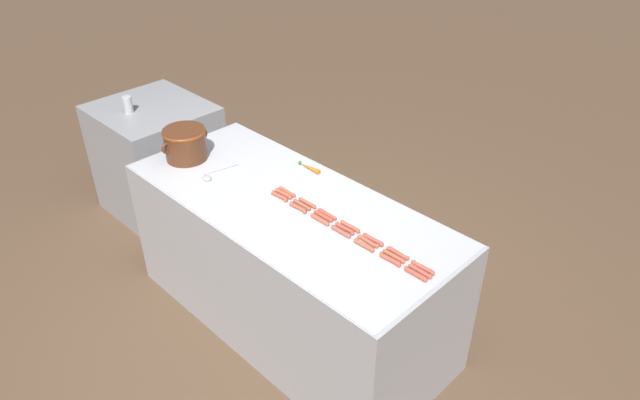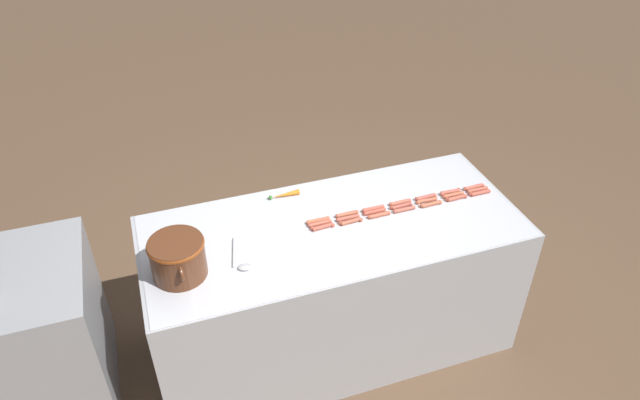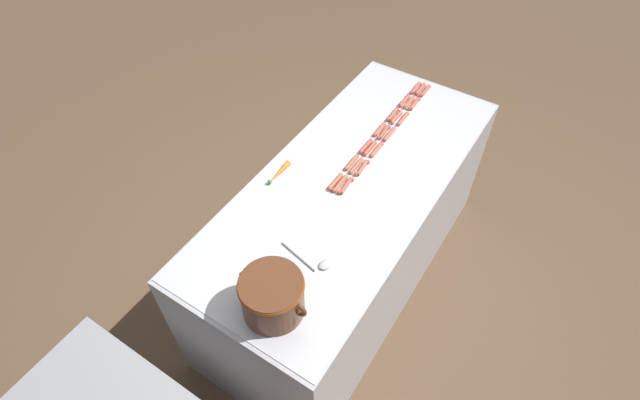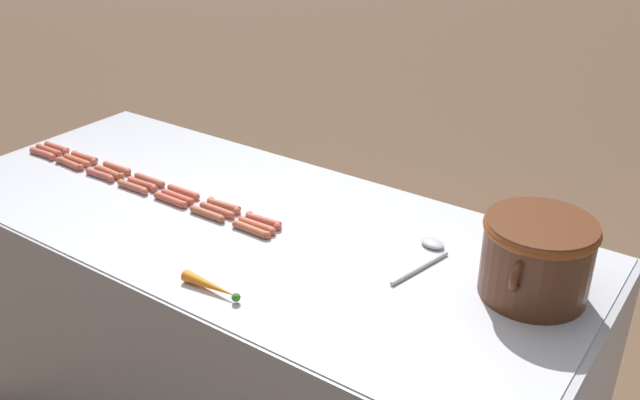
{
  "view_description": "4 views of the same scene",
  "coord_description": "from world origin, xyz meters",
  "px_view_note": "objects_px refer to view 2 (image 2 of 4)",
  "views": [
    {
      "loc": [
        -1.81,
        -2.05,
        2.7
      ],
      "look_at": [
        0.03,
        -0.23,
        1.01
      ],
      "focal_mm": 32.48,
      "sensor_mm": 36.0,
      "label": 1
    },
    {
      "loc": [
        -2.29,
        0.87,
        2.87
      ],
      "look_at": [
        0.13,
        0.03,
        1.0
      ],
      "focal_mm": 32.72,
      "sensor_mm": 36.0,
      "label": 2
    },
    {
      "loc": [
        -0.83,
        1.6,
        2.78
      ],
      "look_at": [
        0.06,
        0.2,
        0.89
      ],
      "focal_mm": 27.78,
      "sensor_mm": 36.0,
      "label": 3
    },
    {
      "loc": [
        1.37,
        1.22,
        1.89
      ],
      "look_at": [
        -0.15,
        0.17,
        0.95
      ],
      "focal_mm": 39.2,
      "sensor_mm": 36.0,
      "label": 4
    }
  ],
  "objects_px": {
    "hot_dog_6": "(323,227)",
    "hot_dog_7": "(477,190)",
    "hot_dog_5": "(351,221)",
    "hot_dog_8": "(453,195)",
    "hot_dog_15": "(450,192)",
    "hot_dog_18": "(373,209)",
    "hot_dog_10": "(401,206)",
    "hot_dog_12": "(348,218)",
    "hot_dog_17": "(400,202)",
    "hot_dog_11": "(375,212)",
    "hot_dog_4": "(379,215)",
    "hot_dog_1": "(456,198)",
    "hot_dog_19": "(347,214)",
    "hot_dog_14": "(474,187)",
    "hot_dog_0": "(480,193)",
    "back_cabinet": "(20,342)",
    "hot_dog_3": "(404,209)",
    "hot_dog_2": "(431,204)",
    "hot_dog_20": "(318,220)",
    "hot_dog_9": "(427,200)",
    "bean_pot": "(178,256)",
    "carrot": "(284,195)",
    "hot_dog_16": "(426,197)",
    "hot_dog_13": "(320,223)",
    "serving_spoon": "(241,262)"
  },
  "relations": [
    {
      "from": "hot_dog_12",
      "to": "hot_dog_20",
      "type": "xyz_separation_m",
      "value": [
        0.03,
        0.16,
        0.0
      ]
    },
    {
      "from": "hot_dog_1",
      "to": "hot_dog_19",
      "type": "relative_size",
      "value": 1.0
    },
    {
      "from": "hot_dog_15",
      "to": "hot_dog_17",
      "type": "distance_m",
      "value": 0.32
    },
    {
      "from": "hot_dog_15",
      "to": "hot_dog_18",
      "type": "bearing_deg",
      "value": 90.42
    },
    {
      "from": "hot_dog_4",
      "to": "hot_dog_10",
      "type": "bearing_deg",
      "value": -76.85
    },
    {
      "from": "hot_dog_1",
      "to": "hot_dog_14",
      "type": "relative_size",
      "value": 1.0
    },
    {
      "from": "hot_dog_10",
      "to": "hot_dog_0",
      "type": "bearing_deg",
      "value": -93.83
    },
    {
      "from": "hot_dog_0",
      "to": "bean_pot",
      "type": "xyz_separation_m",
      "value": [
        -0.1,
        1.73,
        0.1
      ]
    },
    {
      "from": "hot_dog_6",
      "to": "hot_dog_7",
      "type": "height_order",
      "value": "same"
    },
    {
      "from": "hot_dog_5",
      "to": "hot_dog_7",
      "type": "distance_m",
      "value": 0.81
    },
    {
      "from": "hot_dog_8",
      "to": "hot_dog_15",
      "type": "bearing_deg",
      "value": 1.79
    },
    {
      "from": "hot_dog_4",
      "to": "hot_dog_10",
      "type": "height_order",
      "value": "same"
    },
    {
      "from": "hot_dog_12",
      "to": "hot_dog_17",
      "type": "distance_m",
      "value": 0.33
    },
    {
      "from": "hot_dog_4",
      "to": "hot_dog_16",
      "type": "relative_size",
      "value": 1.0
    },
    {
      "from": "hot_dog_0",
      "to": "hot_dog_4",
      "type": "distance_m",
      "value": 0.64
    },
    {
      "from": "hot_dog_1",
      "to": "hot_dog_7",
      "type": "bearing_deg",
      "value": -78.55
    },
    {
      "from": "hot_dog_0",
      "to": "hot_dog_2",
      "type": "relative_size",
      "value": 1.0
    },
    {
      "from": "hot_dog_18",
      "to": "hot_dog_20",
      "type": "relative_size",
      "value": 1.0
    },
    {
      "from": "hot_dog_0",
      "to": "hot_dog_12",
      "type": "xyz_separation_m",
      "value": [
        0.03,
        0.81,
        0.0
      ]
    },
    {
      "from": "hot_dog_4",
      "to": "hot_dog_12",
      "type": "bearing_deg",
      "value": 79.67
    },
    {
      "from": "hot_dog_13",
      "to": "hot_dog_18",
      "type": "bearing_deg",
      "value": -85.09
    },
    {
      "from": "back_cabinet",
      "to": "hot_dog_19",
      "type": "bearing_deg",
      "value": -92.72
    },
    {
      "from": "hot_dog_6",
      "to": "hot_dog_7",
      "type": "relative_size",
      "value": 1.0
    },
    {
      "from": "hot_dog_9",
      "to": "bean_pot",
      "type": "distance_m",
      "value": 1.41
    },
    {
      "from": "hot_dog_9",
      "to": "hot_dog_11",
      "type": "distance_m",
      "value": 0.32
    },
    {
      "from": "hot_dog_17",
      "to": "hot_dog_14",
      "type": "bearing_deg",
      "value": -90.3
    },
    {
      "from": "hot_dog_6",
      "to": "hot_dog_19",
      "type": "height_order",
      "value": "same"
    },
    {
      "from": "hot_dog_18",
      "to": "hot_dog_0",
      "type": "bearing_deg",
      "value": -95.45
    },
    {
      "from": "hot_dog_2",
      "to": "hot_dog_20",
      "type": "distance_m",
      "value": 0.65
    },
    {
      "from": "bean_pot",
      "to": "hot_dog_19",
      "type": "bearing_deg",
      "value": -79.85
    },
    {
      "from": "hot_dog_12",
      "to": "hot_dog_2",
      "type": "bearing_deg",
      "value": -93.98
    },
    {
      "from": "hot_dog_7",
      "to": "hot_dog_1",
      "type": "bearing_deg",
      "value": 101.45
    },
    {
      "from": "hot_dog_4",
      "to": "hot_dog_15",
      "type": "distance_m",
      "value": 0.48
    },
    {
      "from": "hot_dog_13",
      "to": "hot_dog_19",
      "type": "relative_size",
      "value": 1.0
    },
    {
      "from": "hot_dog_10",
      "to": "hot_dog_12",
      "type": "xyz_separation_m",
      "value": [
        -0.0,
        0.32,
        0.0
      ]
    },
    {
      "from": "hot_dog_18",
      "to": "hot_dog_19",
      "type": "distance_m",
      "value": 0.16
    },
    {
      "from": "hot_dog_5",
      "to": "hot_dog_3",
      "type": "bearing_deg",
      "value": -89.42
    },
    {
      "from": "hot_dog_1",
      "to": "hot_dog_10",
      "type": "distance_m",
      "value": 0.33
    },
    {
      "from": "hot_dog_3",
      "to": "hot_dog_18",
      "type": "bearing_deg",
      "value": 68.62
    },
    {
      "from": "hot_dog_11",
      "to": "hot_dog_1",
      "type": "bearing_deg",
      "value": -93.9
    },
    {
      "from": "hot_dog_3",
      "to": "hot_dog_8",
      "type": "relative_size",
      "value": 1.0
    },
    {
      "from": "hot_dog_6",
      "to": "hot_dog_10",
      "type": "xyz_separation_m",
      "value": [
        0.03,
        -0.48,
        0.0
      ]
    },
    {
      "from": "bean_pot",
      "to": "carrot",
      "type": "relative_size",
      "value": 1.86
    },
    {
      "from": "serving_spoon",
      "to": "hot_dog_9",
      "type": "bearing_deg",
      "value": -81.78
    },
    {
      "from": "hot_dog_14",
      "to": "hot_dog_2",
      "type": "bearing_deg",
      "value": 102.07
    },
    {
      "from": "hot_dog_2",
      "to": "hot_dog_8",
      "type": "height_order",
      "value": "same"
    },
    {
      "from": "hot_dog_6",
      "to": "hot_dog_19",
      "type": "xyz_separation_m",
      "value": [
        0.06,
        -0.16,
        0.0
      ]
    },
    {
      "from": "hot_dog_7",
      "to": "hot_dog_15",
      "type": "distance_m",
      "value": 0.16
    },
    {
      "from": "hot_dog_5",
      "to": "hot_dog_8",
      "type": "xyz_separation_m",
      "value": [
        0.04,
        -0.65,
        0.0
      ]
    },
    {
      "from": "hot_dog_10",
      "to": "hot_dog_11",
      "type": "xyz_separation_m",
      "value": [
        0.0,
        0.16,
        0.0
      ]
    }
  ]
}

